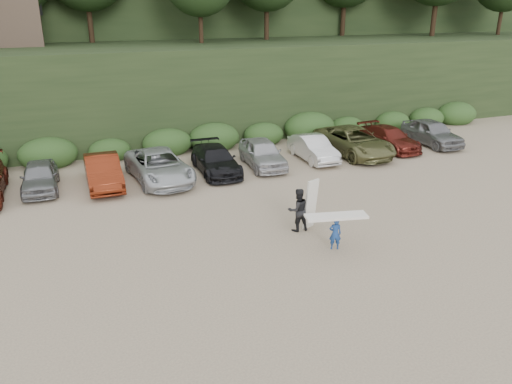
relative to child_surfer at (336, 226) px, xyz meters
name	(u,v)px	position (x,y,z in m)	size (l,w,h in m)	color
ground	(301,249)	(-1.13, 0.47, -0.93)	(120.00, 120.00, 0.00)	tan
parked_cars	(167,163)	(-3.94, 10.45, -0.17)	(37.35, 6.35, 1.64)	silver
child_surfer	(336,226)	(0.00, 0.00, 0.00)	(2.36, 1.13, 1.37)	navy
adult_surfer	(299,209)	(-0.50, 1.99, -0.02)	(1.32, 0.68, 2.10)	black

